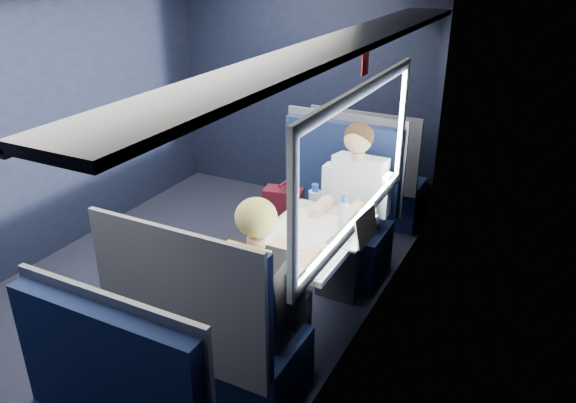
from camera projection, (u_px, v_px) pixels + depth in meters
The scene contains 12 objects.
ground at pixel (188, 289), 4.48m from camera, with size 2.80×4.20×0.01m, color black.
room_shell at pixel (174, 108), 3.85m from camera, with size 3.00×4.40×2.40m.
table at pixel (306, 244), 3.77m from camera, with size 0.62×1.00×0.74m.
seat_bay_near at pixel (329, 219), 4.66m from camera, with size 1.06×0.62×1.26m.
seat_bay_far at pixel (211, 340), 3.24m from camera, with size 1.04×0.62×1.26m.
seat_row_front at pixel (368, 183), 5.41m from camera, with size 1.04×0.51×1.16m.
man at pixel (353, 200), 4.28m from camera, with size 0.53×0.56×1.32m.
woman at pixel (262, 291), 3.14m from camera, with size 0.53×0.56×1.32m.
papers at pixel (306, 239), 3.67m from camera, with size 0.56×0.82×0.01m, color white.
laptop at pixel (357, 233), 3.62m from camera, with size 0.24×0.31×0.22m.
bottle_small at pixel (343, 214), 3.77m from camera, with size 0.07×0.07×0.24m.
cup at pixel (363, 216), 3.87m from camera, with size 0.08×0.08×0.10m, color white.
Camera 1 is at (2.44, -3.00, 2.49)m, focal length 35.00 mm.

